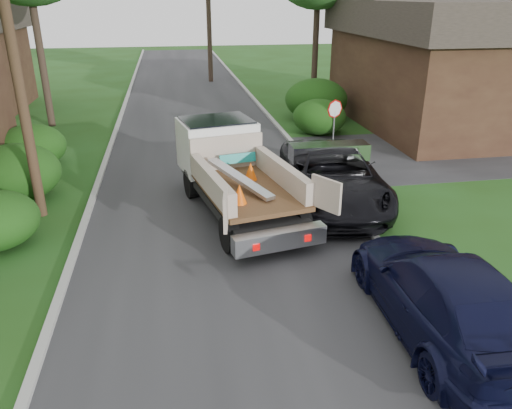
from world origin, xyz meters
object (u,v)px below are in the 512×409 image
object	(u,v)px
house_right	(452,62)
flatbed_truck	(228,163)
navy_suv	(445,295)
stop_sign	(334,117)
utility_pole	(12,42)
black_pickup	(332,176)

from	to	relation	value
house_right	flatbed_truck	xyz separation A→B (m)	(-12.62, -9.00, -1.78)
house_right	navy_suv	xyz separation A→B (m)	(-9.20, -16.50, -2.32)
stop_sign	flatbed_truck	size ratio (longest dim) A/B	0.35
flatbed_truck	stop_sign	bearing A→B (deg)	28.65
utility_pole	black_pickup	bearing A→B (deg)	-3.00
house_right	flatbed_truck	distance (m)	15.60
flatbed_truck	navy_suv	world-z (taller)	flatbed_truck
house_right	navy_suv	size ratio (longest dim) A/B	2.24
stop_sign	black_pickup	bearing A→B (deg)	-108.33
stop_sign	flatbed_truck	distance (m)	6.28
black_pickup	stop_sign	bearing A→B (deg)	79.76
stop_sign	house_right	xyz separation A→B (m)	(7.80, 5.00, 1.38)
black_pickup	house_right	bearing A→B (deg)	53.73
house_right	navy_suv	distance (m)	19.03
utility_pole	house_right	xyz separation A→B (m)	(18.48, 9.02, -2.01)
navy_suv	stop_sign	bearing A→B (deg)	-95.01
utility_pole	house_right	bearing A→B (deg)	26.01
black_pickup	navy_suv	size ratio (longest dim) A/B	1.13
flatbed_truck	navy_suv	xyz separation A→B (m)	(3.42, -7.50, -0.54)
stop_sign	utility_pole	bearing A→B (deg)	-159.38
flatbed_truck	navy_suv	size ratio (longest dim) A/B	1.22
house_right	black_pickup	world-z (taller)	house_right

